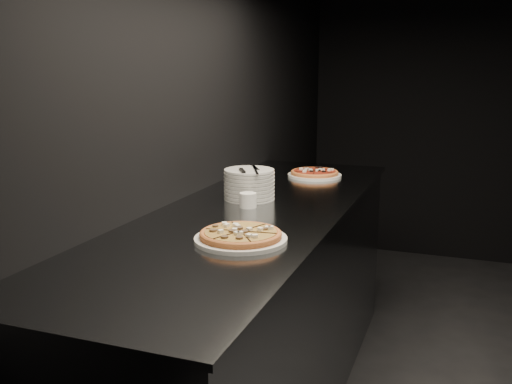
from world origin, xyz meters
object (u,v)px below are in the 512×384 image
(plate_stack, at_px, (249,184))
(pizza_mushroom, at_px, (241,236))
(cutlery, at_px, (250,169))
(pizza_tomato, at_px, (315,173))
(ramekin, at_px, (248,200))
(counter, at_px, (254,312))

(plate_stack, bearing_deg, pizza_mushroom, -71.60)
(pizza_mushroom, height_order, plate_stack, plate_stack)
(plate_stack, bearing_deg, cutlery, -62.38)
(pizza_mushroom, relative_size, cutlery, 1.36)
(cutlery, bearing_deg, plate_stack, 86.39)
(pizza_tomato, height_order, ramekin, ramekin)
(pizza_mushroom, relative_size, ramekin, 4.42)
(counter, relative_size, pizza_mushroom, 7.77)
(counter, bearing_deg, cutlery, 116.82)
(pizza_mushroom, distance_m, plate_stack, 0.65)
(plate_stack, bearing_deg, counter, -63.10)
(pizza_tomato, xyz_separation_m, cutlery, (-0.13, -0.63, 0.12))
(cutlery, xyz_separation_m, ramekin, (0.04, -0.14, -0.10))
(cutlery, height_order, ramekin, cutlery)
(pizza_tomato, relative_size, cutlery, 1.40)
(counter, distance_m, pizza_tomato, 0.92)
(plate_stack, xyz_separation_m, ramekin, (0.05, -0.15, -0.03))
(pizza_tomato, distance_m, plate_stack, 0.63)
(counter, relative_size, pizza_tomato, 7.53)
(pizza_tomato, bearing_deg, pizza_mushroom, -87.05)
(counter, height_order, cutlery, cutlery)
(pizza_mushroom, relative_size, pizza_tomato, 0.97)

